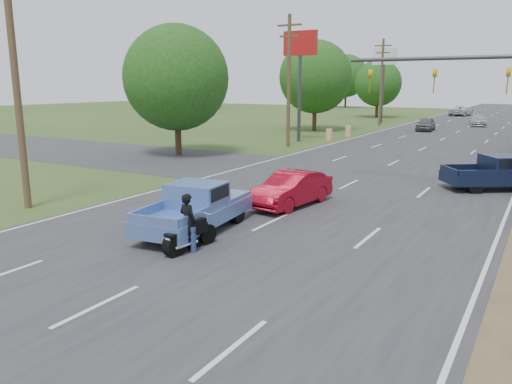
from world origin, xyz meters
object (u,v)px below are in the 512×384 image
Objects in this scene: red_convertible at (291,189)px; rider at (188,224)px; motorcycle at (187,237)px; distant_car_white at (461,111)px; navy_pickup at (501,172)px; distant_car_silver at (478,121)px; blue_pickup at (197,207)px; distant_car_grey at (426,124)px.

red_convertible is 2.53× the size of rider.
motorcycle is 0.39× the size of distant_car_white.
navy_pickup is 38.97m from distant_car_silver.
rider is at bearing -66.91° from blue_pickup.
navy_pickup is 1.14× the size of distant_car_silver.
blue_pickup is at bearing -67.76° from navy_pickup.
motorcycle is at bearing 100.13° from distant_car_white.
distant_car_grey is 28.97m from distant_car_white.
distant_car_grey reaches higher than motorcycle.
red_convertible is 46.43m from distant_car_silver.
blue_pickup reaches higher than red_convertible.
motorcycle is 0.40× the size of blue_pickup.
motorcycle is at bearing -90.46° from distant_car_grey.
red_convertible is at bearing 100.49° from distant_car_white.
navy_pickup is (8.17, 12.59, -0.02)m from blue_pickup.
navy_pickup is (7.09, 14.48, -0.01)m from rider.
motorcycle is 0.41× the size of navy_pickup.
blue_pickup reaches higher than navy_pickup.
navy_pickup is at bearing 55.61° from red_convertible.
distant_car_silver is at bearing -83.58° from rider.
red_convertible is 4.87m from blue_pickup.
motorcycle is at bearing -83.57° from red_convertible.
navy_pickup is (7.09, 14.52, 0.35)m from motorcycle.
distant_car_white is at bearing -79.34° from rider.
rider is 0.33× the size of navy_pickup.
rider is 2.17m from blue_pickup.
blue_pickup is (-1.17, -4.73, 0.14)m from red_convertible.
red_convertible is 10.53m from navy_pickup.
rider reaches higher than motorcycle.
rider is at bearing 90.00° from motorcycle.
distant_car_silver is (1.28, 46.41, -0.04)m from red_convertible.
rider is 0.37× the size of distant_car_silver.
rider is at bearing -101.10° from distant_car_silver.
blue_pickup is 0.96× the size of distant_car_white.
navy_pickup is 59.06m from distant_car_white.
navy_pickup is 0.94× the size of distant_car_white.
blue_pickup is at bearing -52.28° from rider.
navy_pickup reaches higher than distant_car_white.
blue_pickup is at bearing 126.96° from motorcycle.
distant_car_silver is (-5.72, 38.54, -0.17)m from navy_pickup.
distant_car_white is at bearing 85.23° from blue_pickup.
navy_pickup is 30.71m from distant_car_grey.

